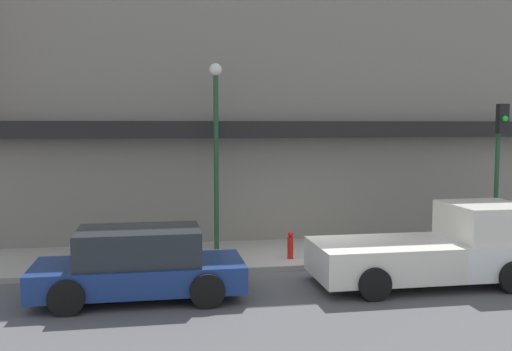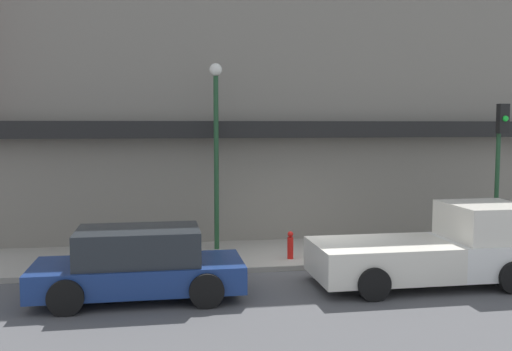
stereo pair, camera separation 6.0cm
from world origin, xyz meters
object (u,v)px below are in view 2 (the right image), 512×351
parked_car (139,264)px  pickup_truck (439,249)px  street_lamp (216,133)px  traffic_light (500,152)px  fire_hydrant (290,245)px

parked_car → pickup_truck: bearing=-0.8°
pickup_truck → street_lamp: (-4.82, 3.96, 2.66)m
street_lamp → traffic_light: size_ratio=1.28×
traffic_light → street_lamp: bearing=165.5°
parked_car → fire_hydrant: bearing=31.1°
pickup_truck → street_lamp: size_ratio=0.99×
pickup_truck → parked_car: size_ratio=1.18×
parked_car → street_lamp: (2.07, 3.96, 2.73)m
pickup_truck → parked_car: 6.89m
street_lamp → pickup_truck: bearing=-39.4°
fire_hydrant → traffic_light: 6.28m
parked_car → fire_hydrant: size_ratio=5.97×
pickup_truck → street_lamp: bearing=139.1°
pickup_truck → fire_hydrant: (-3.00, 2.41, -0.31)m
pickup_truck → fire_hydrant: 3.86m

